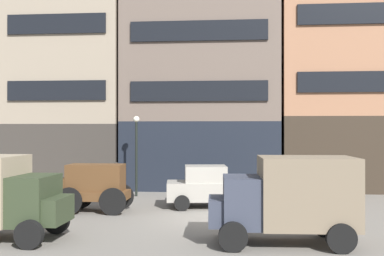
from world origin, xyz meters
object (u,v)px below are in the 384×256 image
(delivery_truck_far, at_px, (287,197))
(sedan_dark, at_px, (208,186))
(pedestrian_officer, at_px, (116,179))
(streetlamp_curbside, at_px, (136,144))
(cargo_wagon, at_px, (95,184))
(draft_horse, at_px, (27,181))

(delivery_truck_far, relative_size, sedan_dark, 1.14)
(pedestrian_officer, height_order, streetlamp_curbside, streetlamp_curbside)
(delivery_truck_far, height_order, sedan_dark, delivery_truck_far)
(cargo_wagon, bearing_deg, draft_horse, 180.00)
(sedan_dark, distance_m, pedestrian_officer, 5.05)
(cargo_wagon, distance_m, pedestrian_officer, 3.43)
(sedan_dark, bearing_deg, pedestrian_officer, 157.19)
(delivery_truck_far, height_order, pedestrian_officer, delivery_truck_far)
(streetlamp_curbside, bearing_deg, cargo_wagon, -101.10)
(cargo_wagon, bearing_deg, streetlamp_curbside, 78.90)
(delivery_truck_far, bearing_deg, pedestrian_officer, 132.64)
(draft_horse, xyz_separation_m, streetlamp_curbside, (3.80, 4.33, 1.40))
(streetlamp_curbside, bearing_deg, pedestrian_officer, -132.53)
(draft_horse, bearing_deg, sedan_dark, 10.88)
(delivery_truck_far, distance_m, streetlamp_curbside, 11.03)
(delivery_truck_far, relative_size, streetlamp_curbside, 1.07)
(draft_horse, relative_size, sedan_dark, 0.61)
(sedan_dark, relative_size, streetlamp_curbside, 0.94)
(streetlamp_curbside, bearing_deg, delivery_truck_far, -53.74)
(draft_horse, xyz_separation_m, delivery_truck_far, (10.28, -4.51, 0.15))
(pedestrian_officer, relative_size, streetlamp_curbside, 0.44)
(pedestrian_officer, bearing_deg, cargo_wagon, -90.38)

